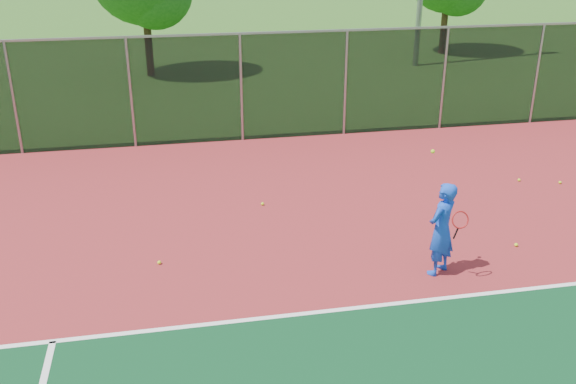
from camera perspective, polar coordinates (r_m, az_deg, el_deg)
name	(u,v)px	position (r m, az deg, el deg)	size (l,w,h in m)	color
court_apron	(518,329)	(10.72, 19.75, -11.36)	(30.00, 20.00, 0.02)	maroon
fence_back	(345,82)	(18.66, 5.13, 9.71)	(30.00, 0.06, 3.03)	black
tennis_player	(442,229)	(11.46, 13.49, -3.21)	(0.75, 0.76, 2.30)	blue
practice_ball_0	(519,180)	(16.42, 19.85, 1.02)	(0.07, 0.07, 0.07)	#C8EC1B
practice_ball_1	(516,245)	(13.15, 19.62, -4.44)	(0.07, 0.07, 0.07)	#C8EC1B
practice_ball_2	(159,262)	(12.02, -11.37, -6.16)	(0.07, 0.07, 0.07)	#C8EC1B
practice_ball_3	(560,182)	(16.62, 23.03, 0.79)	(0.07, 0.07, 0.07)	#C8EC1B
practice_ball_4	(262,204)	(14.15, -2.29, -1.06)	(0.07, 0.07, 0.07)	#C8EC1B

